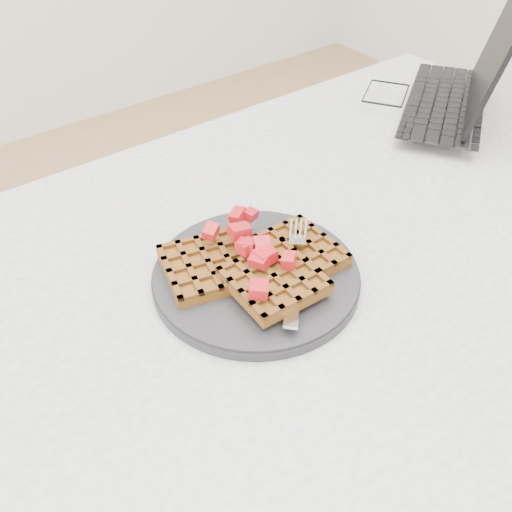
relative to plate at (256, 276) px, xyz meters
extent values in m
cube|color=silver|center=(0.11, -0.02, -0.02)|extent=(1.20, 0.80, 0.03)
cube|color=white|center=(0.66, 0.33, -0.40)|extent=(0.06, 0.06, 0.72)
cylinder|color=black|center=(0.00, 0.00, 0.00)|extent=(0.25, 0.25, 0.02)
imported|color=black|center=(0.51, 0.19, 0.00)|extent=(0.39, 0.35, 0.03)
cube|color=black|center=(0.57, 0.10, 0.12)|extent=(0.27, 0.20, 0.19)
camera|label=1|loc=(-0.31, -0.40, 0.47)|focal=40.00mm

